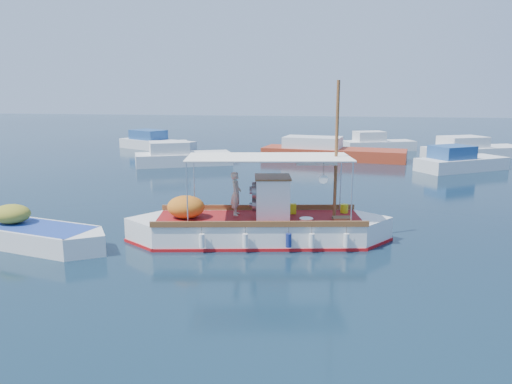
# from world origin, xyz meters

# --- Properties ---
(ground) EXTENTS (160.00, 160.00, 0.00)m
(ground) POSITION_xyz_m (0.00, 0.00, 0.00)
(ground) COLOR black
(ground) RESTS_ON ground
(fishing_caique) EXTENTS (8.87, 3.54, 5.50)m
(fishing_caique) POSITION_xyz_m (-0.50, -0.11, 0.48)
(fishing_caique) COLOR white
(fishing_caique) RESTS_ON ground
(dinghy) EXTENTS (5.95, 2.68, 1.49)m
(dinghy) POSITION_xyz_m (-7.82, -1.78, 0.31)
(dinghy) COLOR white
(dinghy) RESTS_ON ground
(bg_boat_nw) EXTENTS (6.78, 4.80, 1.80)m
(bg_boat_nw) POSITION_xyz_m (-8.45, 16.09, 0.49)
(bg_boat_nw) COLOR silver
(bg_boat_nw) RESTS_ON ground
(bg_boat_n) EXTENTS (10.60, 4.35, 1.80)m
(bg_boat_n) POSITION_xyz_m (1.37, 20.70, 0.49)
(bg_boat_n) COLOR #A1321A
(bg_boat_n) RESTS_ON ground
(bg_boat_ne) EXTENTS (6.10, 5.04, 1.80)m
(bg_boat_ne) POSITION_xyz_m (9.62, 16.74, 0.49)
(bg_boat_ne) COLOR silver
(bg_boat_ne) RESTS_ON ground
(bg_boat_e) EXTENTS (8.16, 5.60, 1.80)m
(bg_boat_e) POSITION_xyz_m (12.00, 23.37, 0.49)
(bg_boat_e) COLOR silver
(bg_boat_e) RESTS_ON ground
(bg_boat_far_w) EXTENTS (7.45, 5.46, 1.80)m
(bg_boat_far_w) POSITION_xyz_m (-13.42, 24.41, 0.49)
(bg_boat_far_w) COLOR silver
(bg_boat_far_w) RESTS_ON ground
(bg_boat_far_n) EXTENTS (6.19, 3.88, 1.80)m
(bg_boat_far_n) POSITION_xyz_m (5.19, 26.68, 0.49)
(bg_boat_far_n) COLOR silver
(bg_boat_far_n) RESTS_ON ground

